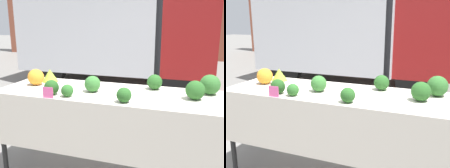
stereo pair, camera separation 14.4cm
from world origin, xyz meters
TOP-DOWN VIEW (x-y plane):
  - building_facade at (0.00, 8.77)m, footprint 16.00×0.60m
  - tent_pole at (0.31, 0.76)m, footprint 0.07×0.07m
  - parked_truck at (-1.30, 4.14)m, footprint 4.56×2.23m
  - market_table at (0.00, -0.07)m, footprint 2.24×0.74m
  - orange_cauliflower at (-0.85, 0.02)m, footprint 0.17×0.17m
  - romanesco_head at (-0.79, 0.20)m, footprint 0.18×0.18m
  - broccoli_head_0 at (0.19, -0.27)m, footprint 0.13×0.13m
  - broccoli_head_1 at (-0.34, -0.27)m, footprint 0.11×0.11m
  - broccoli_head_2 at (-0.50, -0.25)m, footprint 0.14×0.14m
  - broccoli_head_3 at (0.76, -0.00)m, footprint 0.17×0.17m
  - broccoli_head_4 at (-0.18, -0.04)m, footprint 0.15×0.15m
  - broccoli_head_5 at (0.37, 0.23)m, footprint 0.15×0.15m
  - broccoli_head_6 at (0.88, 0.21)m, footprint 0.19×0.19m
  - price_sign at (-0.48, -0.36)m, footprint 0.10×0.01m

SIDE VIEW (x-z plane):
  - market_table at x=0.00m, z-range 0.33..1.24m
  - price_sign at x=-0.48m, z-range 0.90..1.00m
  - broccoli_head_1 at x=-0.34m, z-range 0.90..1.02m
  - broccoli_head_0 at x=0.19m, z-range 0.90..1.03m
  - broccoli_head_2 at x=-0.50m, z-range 0.90..1.04m
  - romanesco_head at x=-0.79m, z-range 0.90..1.04m
  - broccoli_head_5 at x=0.37m, z-range 0.90..1.05m
  - broccoli_head_4 at x=-0.18m, z-range 0.90..1.06m
  - broccoli_head_3 at x=0.76m, z-range 0.90..1.07m
  - orange_cauliflower at x=-0.85m, z-range 0.90..1.07m
  - broccoli_head_6 at x=0.88m, z-range 0.90..1.09m
  - tent_pole at x=0.31m, z-range 0.00..2.34m
  - parked_truck at x=-1.30m, z-range 0.09..2.86m
  - building_facade at x=0.00m, z-range 0.00..4.57m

